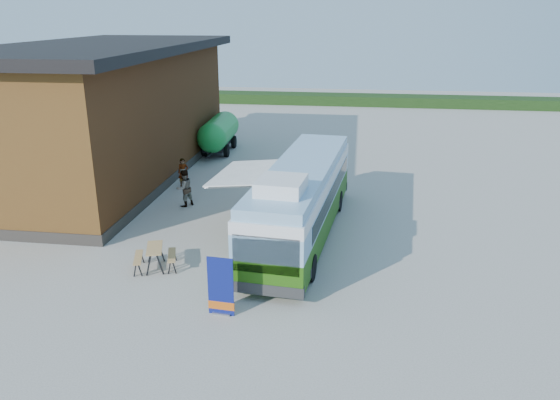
% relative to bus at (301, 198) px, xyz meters
% --- Properties ---
extents(ground, '(100.00, 100.00, 0.00)m').
position_rel_bus_xyz_m(ground, '(-1.46, -2.24, -1.75)').
color(ground, '#BCB7AD').
rests_on(ground, ground).
extents(barn, '(9.60, 21.20, 7.50)m').
position_rel_bus_xyz_m(barn, '(-11.96, 7.76, 1.84)').
color(barn, brown).
rests_on(barn, ground).
extents(hedge, '(40.00, 3.00, 1.00)m').
position_rel_bus_xyz_m(hedge, '(6.54, 35.76, -1.25)').
color(hedge, '#264419').
rests_on(hedge, ground).
extents(bus, '(3.60, 12.11, 3.67)m').
position_rel_bus_xyz_m(bus, '(0.00, 0.00, 0.00)').
color(bus, '#356911').
rests_on(bus, ground).
extents(awning, '(2.91, 4.29, 0.51)m').
position_rel_bus_xyz_m(awning, '(-2.23, 0.36, 0.92)').
color(awning, white).
rests_on(awning, ground).
extents(banner, '(0.86, 0.23, 1.98)m').
position_rel_bus_xyz_m(banner, '(-1.82, -6.71, -0.94)').
color(banner, navy).
rests_on(banner, ground).
extents(picnic_table, '(1.84, 1.73, 0.86)m').
position_rel_bus_xyz_m(picnic_table, '(-5.06, -3.85, -1.11)').
color(picnic_table, tan).
rests_on(picnic_table, ground).
extents(person_a, '(0.67, 0.57, 1.56)m').
position_rel_bus_xyz_m(person_a, '(-7.16, 6.18, -0.97)').
color(person_a, '#999999').
rests_on(person_a, ground).
extents(person_b, '(1.10, 1.14, 1.85)m').
position_rel_bus_xyz_m(person_b, '(-6.09, 3.05, -0.83)').
color(person_b, '#999999').
rests_on(person_b, ground).
extents(slurry_tanker, '(2.09, 6.55, 2.42)m').
position_rel_bus_xyz_m(slurry_tanker, '(-7.12, 14.04, -0.36)').
color(slurry_tanker, green).
rests_on(slurry_tanker, ground).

